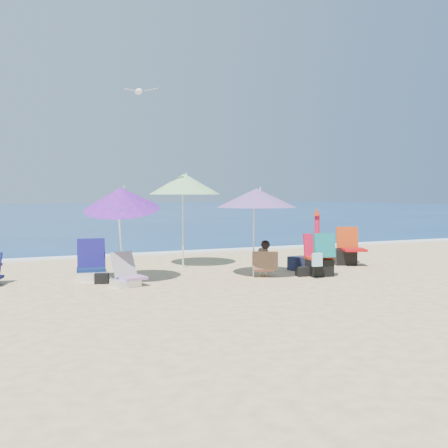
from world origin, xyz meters
name	(u,v)px	position (x,y,z in m)	size (l,w,h in m)	color
ground	(257,281)	(0.00, 0.00, 0.00)	(120.00, 120.00, 0.00)	#D8BC84
sea	(62,211)	(0.00, 45.00, -0.05)	(120.00, 80.00, 0.12)	navy
foam	(180,252)	(0.00, 5.10, 0.02)	(120.00, 0.50, 0.04)	white
umbrella_turquoise	(257,198)	(0.14, 0.31, 1.67)	(2.15, 2.15, 1.90)	silver
umbrella_striped	(185,184)	(-0.75, 2.37, 1.98)	(2.16, 2.16, 2.27)	white
umbrella_blue	(121,198)	(-2.56, 0.81, 1.67)	(1.98, 2.01, 2.03)	white
furled_umbrella	(317,237)	(1.67, 0.38, 0.79)	(0.18, 0.18, 1.44)	red
chair_navy	(92,269)	(-3.05, 1.46, 0.22)	(0.66, 0.81, 0.81)	#0B1A40
chair_rainbow	(126,277)	(-2.55, 0.44, 0.17)	(0.68, 0.67, 0.64)	#EE545F
camp_chair_left	(346,253)	(3.06, 1.19, 0.28)	(0.71, 0.94, 0.94)	#A60B0C
camp_chair_right	(319,260)	(1.50, 0.01, 0.34)	(0.70, 0.77, 0.94)	#A9240C
person_center	(264,259)	(0.34, 0.35, 0.38)	(0.61, 0.61, 0.78)	tan
bag_black_a	(102,278)	(-2.94, 0.89, 0.10)	(0.31, 0.26, 0.20)	black
bag_navy_b	(298,263)	(1.52, 0.91, 0.15)	(0.45, 0.36, 0.31)	#1A203A
bag_black_b	(303,272)	(1.14, 0.10, 0.10)	(0.28, 0.21, 0.20)	black
seagull	(139,91)	(-1.97, 1.72, 3.94)	(0.70, 0.50, 0.12)	white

